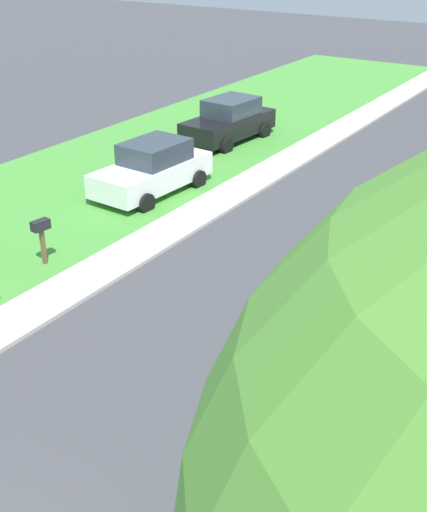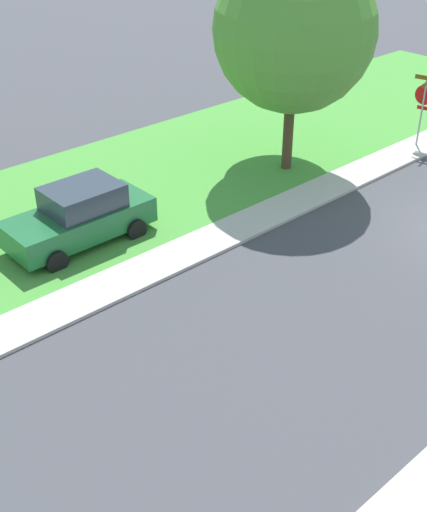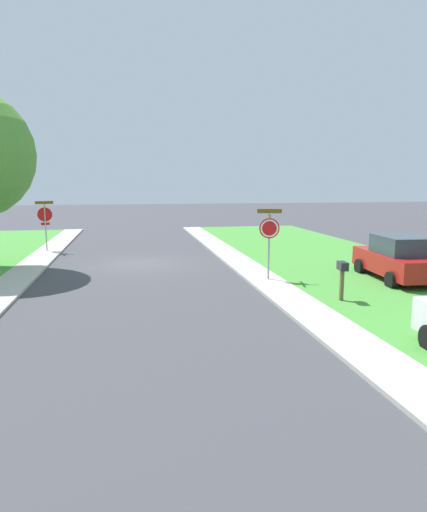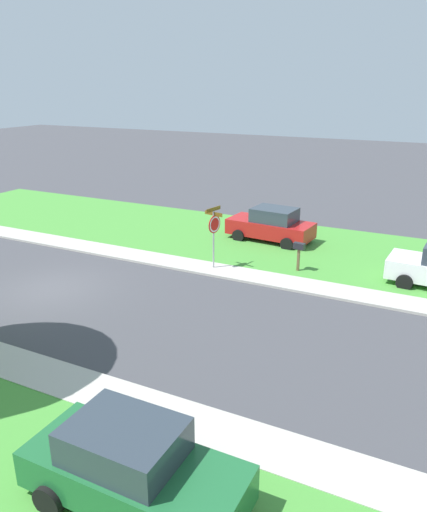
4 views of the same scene
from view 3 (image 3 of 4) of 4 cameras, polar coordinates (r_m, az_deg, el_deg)
name	(u,v)px [view 3 (image 3 of 4)]	position (r m, az deg, el deg)	size (l,w,h in m)	color
ground_plane	(138,264)	(21.16, -9.55, -1.01)	(120.00, 120.00, 0.00)	#424247
sidewalk_west	(361,349)	(10.81, 18.28, -11.13)	(1.40, 56.00, 0.10)	#B7B2A8
stop_sign_near_corner	(45,218)	(25.84, -20.63, 4.57)	(0.90, 0.90, 2.77)	#9E9EA3
stop_sign_far_corner	(269,233)	(16.98, 7.10, 2.97)	(0.90, 0.90, 2.77)	#9E9EA3
car_red_kerbside_mid	(399,259)	(18.51, 22.46, -0.31)	(2.32, 4.44, 1.76)	red
mailbox	(342,271)	(14.53, 16.06, -1.88)	(0.31, 0.51, 1.31)	brown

